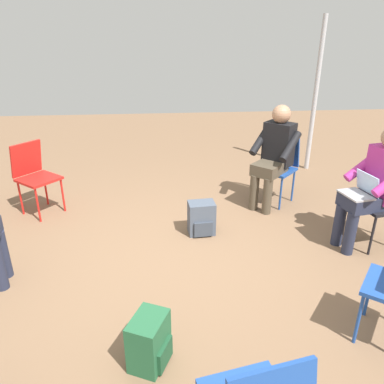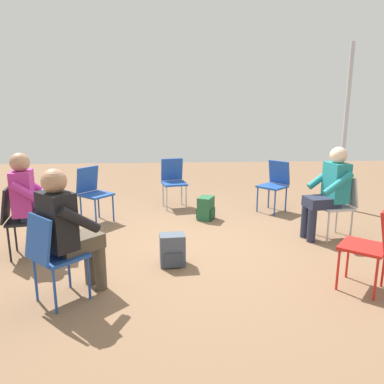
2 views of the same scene
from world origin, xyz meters
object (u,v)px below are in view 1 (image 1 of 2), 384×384
(person_in_black, at_px, (274,152))
(chair_northeast, at_px, (279,164))
(chair_northwest, at_px, (34,173))
(backpack_near_laptop_user, at_px, (201,220))
(person_with_laptop, at_px, (376,183))
(backpack_by_empty_chair, at_px, (149,343))

(person_in_black, bearing_deg, chair_northeast, -90.00)
(chair_northwest, bearing_deg, backpack_near_laptop_user, 110.00)
(backpack_near_laptop_user, bearing_deg, person_with_laptop, -13.85)
(person_with_laptop, xyz_separation_m, backpack_near_laptop_user, (-1.63, 0.40, -0.53))
(person_in_black, height_order, backpack_near_laptop_user, person_in_black)
(chair_northwest, height_order, backpack_near_laptop_user, chair_northwest)
(chair_northeast, bearing_deg, chair_northwest, 45.66)
(person_with_laptop, bearing_deg, backpack_near_laptop_user, 65.81)
(backpack_by_empty_chair, bearing_deg, person_with_laptop, 30.71)
(chair_northeast, bearing_deg, person_in_black, 90.00)
(chair_northwest, height_order, person_with_laptop, person_with_laptop)
(chair_northwest, relative_size, chair_northeast, 1.00)
(backpack_by_empty_chair, bearing_deg, chair_northeast, 56.85)
(chair_northwest, height_order, backpack_by_empty_chair, chair_northwest)
(chair_northeast, height_order, backpack_by_empty_chair, chair_northeast)
(person_in_black, bearing_deg, backpack_near_laptop_user, 78.85)
(chair_northwest, distance_m, person_in_black, 2.86)
(chair_northeast, xyz_separation_m, person_with_laptop, (0.56, -1.17, 0.20))
(chair_northeast, height_order, backpack_near_laptop_user, chair_northeast)
(person_in_black, xyz_separation_m, backpack_by_empty_chair, (-1.49, -2.34, -0.54))
(chair_northeast, relative_size, person_with_laptop, 0.69)
(person_in_black, distance_m, backpack_by_empty_chair, 2.83)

